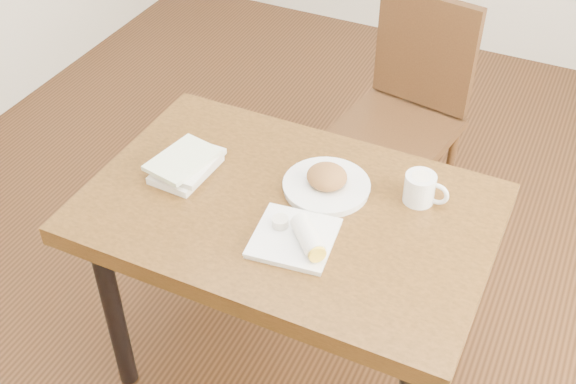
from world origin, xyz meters
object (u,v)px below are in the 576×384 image
at_px(chair_far, 407,104).
at_px(plate_burrito, 298,237).
at_px(plate_scone, 327,183).
at_px(coffee_mug, 421,188).
at_px(book_stack, 186,165).
at_px(table, 288,229).

bearing_deg(chair_far, plate_burrito, -88.75).
xyz_separation_m(plate_scone, plate_burrito, (0.02, -0.24, -0.00)).
relative_size(coffee_mug, book_stack, 0.58).
bearing_deg(plate_burrito, book_stack, 162.49).
xyz_separation_m(table, chair_far, (0.07, 0.94, -0.11)).
distance_m(plate_scone, coffee_mug, 0.27).
bearing_deg(chair_far, table, -94.04).
bearing_deg(plate_scone, book_stack, -165.92).
distance_m(chair_far, coffee_mug, 0.84).
relative_size(coffee_mug, plate_burrito, 0.55).
distance_m(plate_burrito, book_stack, 0.45).
relative_size(table, plate_scone, 4.52).
xyz_separation_m(table, plate_scone, (0.07, 0.11, 0.12)).
height_order(chair_far, book_stack, chair_far).
relative_size(plate_scone, plate_burrito, 1.07).
bearing_deg(coffee_mug, book_stack, -165.68).
distance_m(plate_scone, plate_burrito, 0.24).
bearing_deg(table, plate_burrito, -54.54).
bearing_deg(table, chair_far, 85.96).
relative_size(chair_far, plate_burrito, 4.02).
relative_size(table, coffee_mug, 8.77).
relative_size(plate_burrito, book_stack, 1.06).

